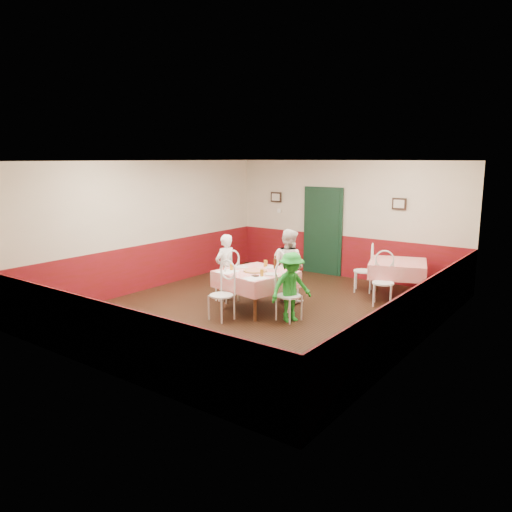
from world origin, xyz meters
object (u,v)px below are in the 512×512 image
Objects in this scene: chair_far at (287,280)px; glass_c at (266,264)px; chair_right at (289,296)px; chair_near at (221,295)px; glass_a at (232,267)px; pizza at (255,271)px; diner_right at (291,287)px; chair_second_a at (363,271)px; main_table at (256,291)px; chair_left at (227,279)px; diner_far at (289,265)px; chair_second_b at (383,283)px; glass_b at (262,273)px; wallet at (255,276)px; second_table at (397,279)px; diner_left at (225,268)px; beer_bottle at (275,263)px.

chair_far is 6.70× the size of glass_c.
chair_right is at bearing 145.73° from chair_far.
glass_a is (-0.28, 0.64, 0.37)m from chair_near.
chair_right is 1.00× the size of chair_near.
pizza is 0.90m from diner_right.
chair_second_a reaches higher than pizza.
chair_near is (-0.15, -0.84, 0.08)m from main_table.
glass_c is at bearing 91.10° from chair_near.
chair_left is (-0.84, 0.15, 0.08)m from main_table.
chair_second_a is at bearing 60.59° from glass_a.
chair_near and chair_second_a have the same top height.
diner_far is at bearing 41.23° from chair_right.
chair_second_b reaches higher than main_table.
diner_right is at bearing -135.21° from chair_second_b.
chair_right is 7.16× the size of glass_b.
main_table is 2.88× the size of pizza.
chair_near is 0.88m from pizza.
glass_b is (-0.50, -0.13, 0.37)m from chair_right.
wallet is (-0.83, -2.83, 0.32)m from chair_second_a.
second_table is at bearing 49.81° from glass_a.
glass_c is 0.10× the size of diner_left.
main_table is 2.51m from chair_second_b.
chair_near is at bearing -66.38° from glass_a.
chair_left is at bearing 41.97° from diner_far.
diner_left reaches higher than wallet.
beer_bottle is 1.11m from diner_left.
main_table is 0.65m from beer_bottle.
pizza is 0.42m from glass_b.
chair_far is 0.29m from diner_far.
chair_near is at bearing -146.38° from chair_second_b.
pizza is (-1.07, -2.50, 0.32)m from chair_second_a.
chair_far reaches higher than second_table.
chair_left is at bearing -161.37° from glass_c.
diner_left is (-1.13, 0.52, -0.09)m from wallet.
diner_far is 1.19× the size of diner_right.
diner_left is (-0.05, 0.01, 0.23)m from chair_left.
chair_right is at bearing -110.63° from second_table.
diner_right is (-0.94, -2.63, 0.25)m from second_table.
second_table is at bearing 52.04° from beer_bottle.
glass_c is 1.13m from diner_right.
chair_second_a is 2.32m from beer_bottle.
main_table is at bearing 140.30° from glass_b.
chair_near is 3.23m from chair_second_b.
chair_left is at bearing 86.12° from diner_left.
chair_second_a is 0.61× the size of diner_far.
wallet is (0.68, -0.16, -0.05)m from glass_a.
chair_second_b is (1.82, 1.72, 0.08)m from main_table.
chair_right reaches higher than wallet.
glass_a is 0.60m from diner_left.
chair_second_b is 2.55m from pizza.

